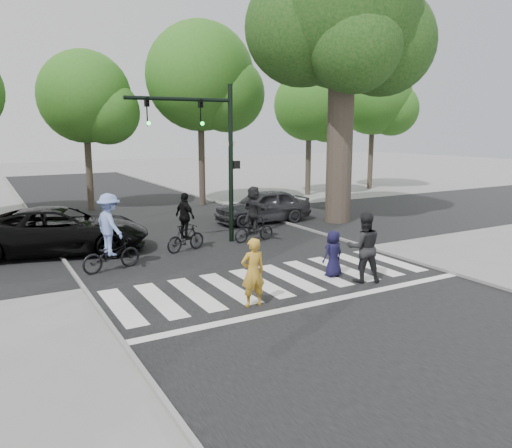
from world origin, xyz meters
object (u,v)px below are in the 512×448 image
(pedestrian_woman, at_px, (253,272))
(car_suv, at_px, (61,230))
(pedestrian_child, at_px, (333,254))
(cyclist_right, at_px, (254,217))
(cyclist_mid, at_px, (185,228))
(traffic_signal, at_px, (210,141))
(pedestrian_adult, at_px, (364,247))
(cyclist_left, at_px, (110,238))
(eucalyptus, at_px, (342,21))
(car_grey, at_px, (263,206))

(pedestrian_woman, xyz_separation_m, car_suv, (-3.30, 8.02, -0.04))
(pedestrian_child, height_order, cyclist_right, cyclist_right)
(pedestrian_woman, height_order, cyclist_mid, cyclist_mid)
(traffic_signal, height_order, pedestrian_adult, traffic_signal)
(cyclist_left, xyz_separation_m, cyclist_right, (5.87, 1.38, -0.08))
(cyclist_left, relative_size, car_suv, 0.41)
(car_suv, bearing_deg, eucalyptus, -73.15)
(traffic_signal, xyz_separation_m, cyclist_mid, (-1.31, -0.62, -3.02))
(pedestrian_adult, xyz_separation_m, cyclist_left, (-6.07, 4.74, 0.03))
(traffic_signal, relative_size, cyclist_right, 2.74)
(cyclist_mid, relative_size, cyclist_right, 0.98)
(pedestrian_woman, height_order, cyclist_right, cyclist_right)
(pedestrian_child, relative_size, car_suv, 0.24)
(pedestrian_child, distance_m, car_suv, 9.62)
(traffic_signal, bearing_deg, eucalyptus, 11.56)
(cyclist_mid, bearing_deg, pedestrian_woman, -95.90)
(cyclist_right, height_order, car_grey, cyclist_right)
(pedestrian_child, distance_m, cyclist_right, 5.29)
(pedestrian_child, distance_m, cyclist_mid, 5.76)
(pedestrian_child, height_order, cyclist_mid, cyclist_mid)
(traffic_signal, bearing_deg, car_grey, 36.11)
(cyclist_right, bearing_deg, eucalyptus, 18.84)
(traffic_signal, distance_m, cyclist_left, 5.43)
(cyclist_mid, distance_m, car_grey, 6.32)
(traffic_signal, height_order, eucalyptus, eucalyptus)
(pedestrian_woman, bearing_deg, cyclist_mid, -92.54)
(pedestrian_adult, relative_size, cyclist_right, 0.93)
(pedestrian_woman, relative_size, cyclist_right, 0.80)
(pedestrian_child, xyz_separation_m, car_grey, (2.57, 8.59, 0.08))
(cyclist_left, relative_size, cyclist_mid, 1.14)
(pedestrian_child, relative_size, cyclist_mid, 0.66)
(cyclist_right, bearing_deg, pedestrian_woman, -119.37)
(eucalyptus, bearing_deg, cyclist_left, -163.99)
(traffic_signal, bearing_deg, pedestrian_child, -76.43)
(pedestrian_woman, relative_size, car_grey, 0.38)
(car_suv, bearing_deg, cyclist_mid, -99.72)
(cyclist_left, xyz_separation_m, cyclist_mid, (2.94, 1.19, -0.18))
(traffic_signal, xyz_separation_m, pedestrian_adult, (1.82, -6.55, -2.88))
(pedestrian_adult, xyz_separation_m, car_suv, (-7.06, 7.82, -0.19))
(pedestrian_woman, bearing_deg, traffic_signal, -102.73)
(pedestrian_child, height_order, cyclist_left, cyclist_left)
(traffic_signal, distance_m, pedestrian_adult, 7.38)
(traffic_signal, bearing_deg, pedestrian_woman, -106.09)
(cyclist_left, height_order, cyclist_right, cyclist_left)
(pedestrian_woman, distance_m, cyclist_mid, 6.16)
(cyclist_left, distance_m, car_suv, 3.24)
(eucalyptus, xyz_separation_m, cyclist_left, (-11.44, -3.28, -8.03))
(cyclist_mid, bearing_deg, cyclist_right, 3.70)
(car_grey, bearing_deg, cyclist_mid, -55.45)
(eucalyptus, relative_size, cyclist_mid, 6.09)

